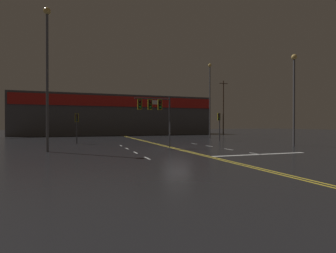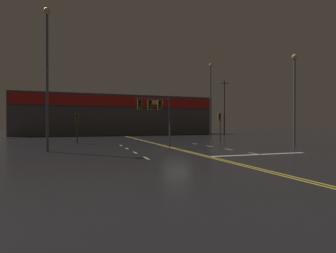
{
  "view_description": "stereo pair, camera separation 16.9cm",
  "coord_description": "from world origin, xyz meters",
  "views": [
    {
      "loc": [
        -8.5,
        -21.87,
        2.17
      ],
      "look_at": [
        0.0,
        2.51,
        2.0
      ],
      "focal_mm": 28.0,
      "sensor_mm": 36.0,
      "label": 1
    },
    {
      "loc": [
        -8.34,
        -21.92,
        2.17
      ],
      "look_at": [
        0.0,
        2.51,
        2.0
      ],
      "focal_mm": 28.0,
      "sensor_mm": 36.0,
      "label": 2
    }
  ],
  "objects": [
    {
      "name": "traffic_signal_corner_northeast",
      "position": [
        9.72,
        9.31,
        2.77
      ],
      "size": [
        0.42,
        0.36,
        3.76
      ],
      "color": "#38383D",
      "rests_on": "ground"
    },
    {
      "name": "road_markings",
      "position": [
        0.71,
        -1.02,
        0.0
      ],
      "size": [
        12.45,
        60.0,
        0.01
      ],
      "color": "gold",
      "rests_on": "ground"
    },
    {
      "name": "traffic_signal_corner_northwest",
      "position": [
        -8.52,
        10.03,
        2.55
      ],
      "size": [
        0.42,
        0.36,
        3.48
      ],
      "color": "#38383D",
      "rests_on": "ground"
    },
    {
      "name": "ground_plane",
      "position": [
        0.0,
        0.0,
        0.0
      ],
      "size": [
        200.0,
        200.0,
        0.0
      ],
      "primitive_type": "plane",
      "color": "black"
    },
    {
      "name": "streetlight_near_right",
      "position": [
        -10.73,
        1.11,
        7.17
      ],
      "size": [
        0.56,
        0.56,
        11.55
      ],
      "color": "#59595E",
      "rests_on": "ground"
    },
    {
      "name": "traffic_signal_median",
      "position": [
        -1.63,
        1.68,
        3.76
      ],
      "size": [
        3.47,
        0.36,
        4.86
      ],
      "color": "#38383D",
      "rests_on": "ground"
    },
    {
      "name": "utility_pole_row",
      "position": [
        1.85,
        30.05,
        5.86
      ],
      "size": [
        47.73,
        0.26,
        12.14
      ],
      "color": "#4C3828",
      "rests_on": "ground"
    },
    {
      "name": "building_backdrop",
      "position": [
        0.0,
        37.02,
        4.24
      ],
      "size": [
        41.41,
        10.23,
        8.45
      ],
      "color": "#4C4C51",
      "rests_on": "ground"
    },
    {
      "name": "streetlight_near_left",
      "position": [
        11.87,
        15.96,
        7.47
      ],
      "size": [
        0.56,
        0.56,
        12.1
      ],
      "color": "#59595E",
      "rests_on": "ground"
    },
    {
      "name": "streetlight_median_approach",
      "position": [
        12.67,
        -0.66,
        6.02
      ],
      "size": [
        0.56,
        0.56,
        9.44
      ],
      "color": "#59595E",
      "rests_on": "ground"
    }
  ]
}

